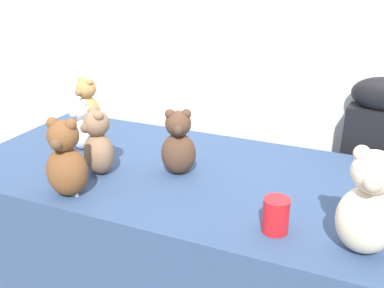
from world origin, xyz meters
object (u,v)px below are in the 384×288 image
instrument_case (369,186)px  teddy_bear_chestnut (66,160)px  party_cup_red (276,215)px  teddy_bear_caramel (87,105)px  teddy_bear_cocoa (178,144)px  display_table (192,248)px  teddy_bear_cream (368,205)px  teddy_bear_mocha (98,144)px  teddy_bear_snow (80,126)px

instrument_case → teddy_bear_chestnut: (-0.98, -0.89, 0.32)m
instrument_case → teddy_bear_chestnut: size_ratio=3.61×
party_cup_red → teddy_bear_caramel: bearing=153.2°
party_cup_red → teddy_bear_cocoa: bearing=150.4°
instrument_case → teddy_bear_cocoa: 0.96m
teddy_bear_caramel → party_cup_red: size_ratio=2.32×
teddy_bear_caramel → display_table: bearing=-5.8°
teddy_bear_cream → teddy_bear_chestnut: size_ratio=1.11×
teddy_bear_mocha → teddy_bear_caramel: size_ratio=1.02×
teddy_bear_mocha → party_cup_red: 0.73m
instrument_case → teddy_bear_cocoa: (-0.70, -0.58, 0.31)m
teddy_bear_snow → party_cup_red: 0.98m
teddy_bear_mocha → teddy_bear_chestnut: (0.00, -0.19, 0.01)m
teddy_bear_chestnut → teddy_bear_caramel: 0.70m
instrument_case → teddy_bear_snow: (-1.19, -0.53, 0.30)m
teddy_bear_mocha → teddy_bear_cocoa: same height
teddy_bear_snow → instrument_case: bearing=22.6°
teddy_bear_caramel → teddy_bear_snow: bearing=-44.8°
instrument_case → teddy_bear_mocha: size_ratio=3.94×
teddy_bear_mocha → teddy_bear_cocoa: 0.31m
display_table → teddy_bear_cocoa: (-0.05, -0.02, 0.48)m
teddy_bear_snow → teddy_bear_caramel: size_ratio=0.89×
display_table → teddy_bear_snow: size_ratio=8.09×
teddy_bear_mocha → teddy_bear_snow: bearing=175.3°
teddy_bear_mocha → display_table: bearing=58.2°
teddy_bear_cocoa → party_cup_red: size_ratio=2.37×
party_cup_red → teddy_bear_chestnut: bearing=-175.1°
teddy_bear_cream → teddy_bear_cocoa: (-0.68, 0.25, -0.03)m
teddy_bear_snow → teddy_bear_cocoa: 0.50m
teddy_bear_mocha → teddy_bear_caramel: teddy_bear_mocha is taller
teddy_bear_mocha → teddy_bear_caramel: bearing=164.6°
display_table → teddy_bear_caramel: 0.87m
teddy_bear_snow → teddy_bear_cream: bearing=-15.7°
display_table → teddy_bear_mocha: 0.60m
teddy_bear_cocoa → party_cup_red: (0.44, -0.25, -0.07)m
teddy_bear_snow → teddy_bear_chestnut: 0.42m
teddy_bear_cream → teddy_bear_mocha: teddy_bear_cream is taller
display_table → teddy_bear_cream: size_ratio=5.84×
teddy_bear_cream → teddy_bear_snow: (-1.18, 0.30, -0.04)m
teddy_bear_cream → teddy_bear_chestnut: teddy_bear_cream is taller
display_table → party_cup_red: (0.39, -0.27, 0.41)m
teddy_bear_snow → teddy_bear_cocoa: teddy_bear_cocoa is taller
teddy_bear_cream → teddy_bear_caramel: size_ratio=1.23×
teddy_bear_cocoa → party_cup_red: bearing=-54.2°
teddy_bear_chestnut → teddy_bear_caramel: bearing=109.5°
display_table → party_cup_red: size_ratio=16.77×
instrument_case → display_table: bearing=-132.6°
teddy_bear_cream → teddy_bear_snow: bearing=166.5°
teddy_bear_caramel → party_cup_red: teddy_bear_caramel is taller
teddy_bear_cocoa → display_table: bearing=4.0°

